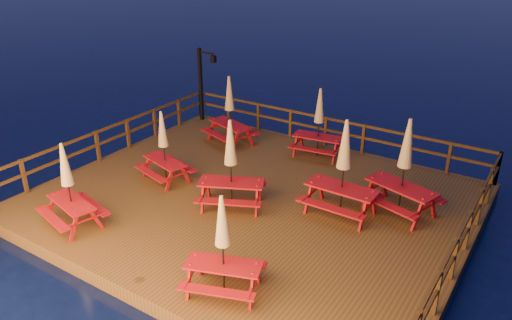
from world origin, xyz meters
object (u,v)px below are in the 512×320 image
object	(u,v)px
picnic_table_1	(231,163)
lamp_post	(203,78)
picnic_table_0	(404,166)
picnic_table_2	(230,109)

from	to	relation	value
picnic_table_1	lamp_post	bearing A→B (deg)	108.63
picnic_table_0	picnic_table_1	bearing A→B (deg)	-134.41
picnic_table_1	picnic_table_2	distance (m)	4.77
lamp_post	picnic_table_2	size ratio (longest dim) A/B	1.18
lamp_post	picnic_table_2	bearing A→B (deg)	-31.60
picnic_table_2	lamp_post	bearing A→B (deg)	166.24
picnic_table_0	picnic_table_2	distance (m)	7.12
picnic_table_1	picnic_table_2	bearing A→B (deg)	100.60
lamp_post	picnic_table_1	bearing A→B (deg)	-45.60
picnic_table_0	picnic_table_2	size ratio (longest dim) A/B	1.09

